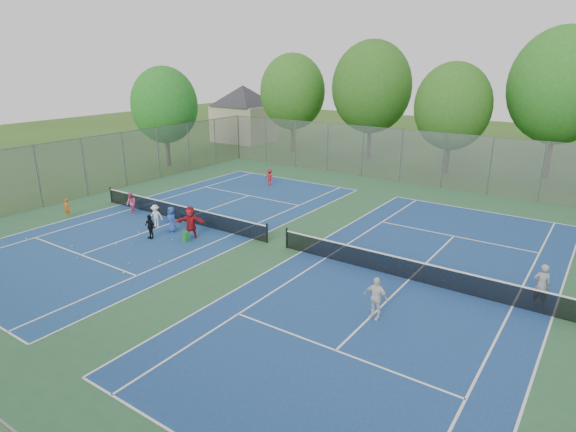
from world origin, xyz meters
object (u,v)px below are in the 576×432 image
Objects in this scene: ball_crate at (185,217)px; ball_hopper at (186,237)px; instructor at (542,285)px; net_left at (179,213)px; net_right at (410,270)px.

ball_hopper reaches higher than ball_crate.
ball_crate is at bearing -18.40° from instructor.
instructor is at bearing 10.40° from ball_hopper.
net_left is 14.00m from net_right.
instructor is (4.89, 0.70, 0.40)m from net_right.
net_left is at bearing 180.00° from net_right.
instructor reaches higher than net_right.
net_left is 3.63m from ball_hopper.
ball_crate is at bearing 136.62° from ball_hopper.
net_right is at bearing 0.00° from net_left.
net_left is 1.00× the size of net_right.
instructor reaches higher than net_left.
net_right reaches higher than ball_hopper.
ball_crate is at bearing 71.26° from net_left.
ball_crate is (0.11, 0.34, -0.29)m from net_left.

